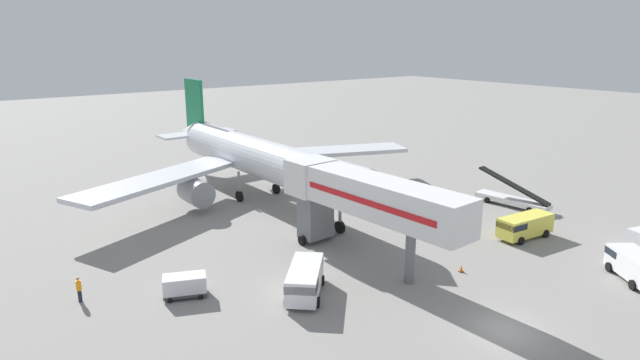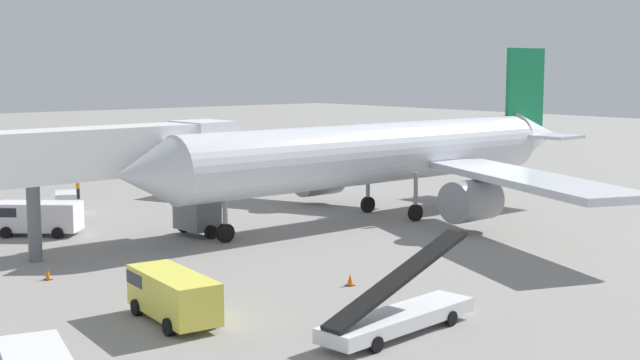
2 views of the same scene
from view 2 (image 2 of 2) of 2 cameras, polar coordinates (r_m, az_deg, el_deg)
name	(u,v)px [view 2 (image 2 of 2)]	position (r m, az deg, el deg)	size (l,w,h in m)	color
airplane_at_gate	(387,154)	(58.00, 4.45, 1.70)	(39.13, 39.23, 11.55)	silver
jet_bridge	(118,158)	(49.08, -13.21, 1.44)	(4.18, 16.73, 6.89)	silver
belt_loader_truck	(398,314)	(33.16, 5.19, -8.79)	(2.54, 7.63, 3.46)	white
service_van_near_left	(172,293)	(35.14, -9.78, -7.37)	(5.32, 2.48, 1.94)	#E5DB4C
service_van_rear_left	(35,216)	(54.77, -18.29, -2.29)	(4.86, 5.05, 2.00)	white
baggage_cart_outer_right	(66,202)	(62.34, -16.42, -1.38)	(3.08, 2.35, 1.48)	#38383D
ground_crew_worker_foreground	(78,187)	(68.85, -15.69, -0.47)	(0.46, 0.46, 1.71)	#1E2333
safety_cone_alpha	(350,280)	(40.26, 2.00, -6.60)	(0.36, 0.36, 0.56)	black
safety_cone_bravo	(48,274)	(43.30, -17.53, -5.97)	(0.33, 0.33, 0.52)	black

